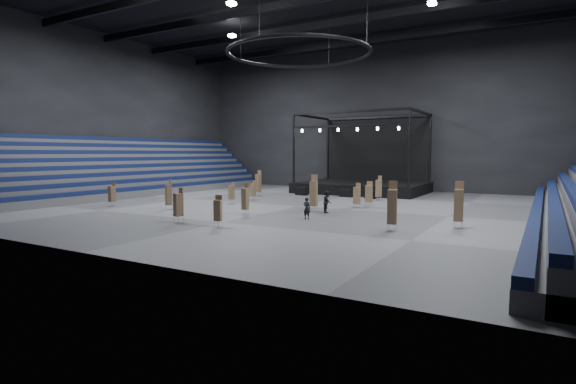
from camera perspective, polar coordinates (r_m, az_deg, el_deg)
The scene contains 27 objects.
floor at distance 39.00m, azimuth 1.34°, elevation -1.82°, with size 50.00×50.00×0.00m, color #535356.
wall_back at distance 58.20m, azimuth 11.46°, elevation 9.20°, with size 50.00×0.20×18.00m, color black.
wall_front at distance 23.08m, azimuth -25.54°, elevation 15.44°, with size 50.00×0.20×18.00m, color black.
wall_left at distance 55.43m, azimuth -22.27°, elevation 9.15°, with size 0.20×42.00×18.00m, color black.
bleachers_left at distance 53.72m, azimuth -20.67°, elevation 1.58°, with size 7.20×40.00×6.40m.
stage at distance 53.64m, azimuth 9.69°, elevation 1.53°, with size 14.00×10.00×9.20m.
truss_ring at distance 39.62m, azimuth 1.38°, elevation 17.20°, with size 12.30×12.30×5.15m.
roof_girders at distance 40.72m, azimuth 1.39°, elevation 22.98°, with size 49.00×30.35×0.70m.
flight_case_left at distance 49.20m, azimuth 1.73°, elevation 0.11°, with size 1.32×0.66×0.88m, color black.
flight_case_mid at distance 47.54m, azimuth 7.42°, elevation -0.13°, with size 1.25×0.62×0.83m, color black.
flight_case_right at distance 46.30m, azimuth 10.43°, elevation -0.36°, with size 1.13×0.56×0.75m, color black.
chair_stack_0 at distance 44.42m, azimuth 11.44°, elevation 0.51°, with size 0.55×0.55×2.42m.
chair_stack_1 at distance 44.42m, azimuth -4.44°, elevation 0.31°, with size 0.50×0.50×1.90m.
chair_stack_2 at distance 34.01m, azimuth -5.45°, elevation -0.80°, with size 0.43×0.43×2.37m.
chair_stack_3 at distance 27.20m, azimuth 13.10°, elevation -1.73°, with size 0.60×0.60×2.98m.
chair_stack_4 at distance 30.68m, azimuth -13.75°, elevation -1.50°, with size 0.67×0.67×2.33m.
chair_stack_5 at distance 29.33m, azimuth 20.86°, elevation -1.48°, with size 0.60×0.60×2.90m.
chair_stack_6 at distance 28.50m, azimuth -8.89°, elevation -2.26°, with size 0.57×0.57×1.99m.
chair_stack_7 at distance 37.99m, azimuth -14.91°, elevation -0.28°, with size 0.56×0.56×2.45m.
chair_stack_8 at distance 41.75m, azimuth -21.45°, elevation -0.18°, with size 0.52×0.52×2.10m.
chair_stack_9 at distance 38.81m, azimuth 10.24°, elevation -0.17°, with size 0.54×0.54×2.22m.
chair_stack_10 at distance 41.47m, azimuth -7.18°, elevation -0.03°, with size 0.56×0.56×1.92m.
chair_stack_11 at distance 37.91m, azimuth 8.75°, elevation -0.37°, with size 0.55×0.55×2.12m.
chair_stack_12 at distance 48.36m, azimuth -3.79°, elevation 1.17°, with size 0.56×0.56×2.79m.
chair_stack_13 at distance 35.47m, azimuth 3.28°, elevation -0.09°, with size 0.62×0.62×2.92m.
man_center at distance 31.34m, azimuth 2.41°, elevation -2.07°, with size 0.56×0.37×1.55m, color black.
crew_member at distance 34.69m, azimuth 5.04°, elevation -1.27°, with size 0.83×0.65×1.71m, color black.
Camera 1 is at (18.57, -33.98, 4.62)m, focal length 28.00 mm.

